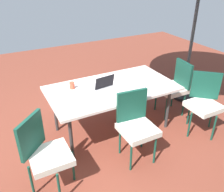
{
  "coord_description": "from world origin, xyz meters",
  "views": [
    {
      "loc": [
        1.55,
        2.95,
        2.43
      ],
      "look_at": [
        0.0,
        0.0,
        0.62
      ],
      "focal_mm": 38.73,
      "sensor_mm": 36.0,
      "label": 1
    }
  ],
  "objects": [
    {
      "name": "chair_northwest",
      "position": [
        -1.27,
        0.7,
        0.55
      ],
      "size": [
        0.59,
        0.59,
        0.98
      ],
      "rotation": [
        0.0,
        0.0,
        2.41
      ],
      "color": "silver",
      "rests_on": "ground_plane"
    },
    {
      "name": "dining_table",
      "position": [
        0.0,
        0.0,
        0.73
      ],
      "size": [
        1.96,
        1.07,
        0.78
      ],
      "color": "silver",
      "rests_on": "ground_plane"
    },
    {
      "name": "ground_plane",
      "position": [
        0.0,
        0.0,
        -0.01
      ],
      "size": [
        10.0,
        10.0,
        0.02
      ],
      "primitive_type": "cube",
      "color": "brown"
    },
    {
      "name": "laptop",
      "position": [
        0.13,
        -0.06,
        0.83
      ],
      "size": [
        0.35,
        0.28,
        0.21
      ],
      "rotation": [
        0.0,
        0.0,
        0.12
      ],
      "color": "#B7B7BC",
      "rests_on": "dining_table"
    },
    {
      "name": "chair_northeast",
      "position": [
        1.24,
        0.71,
        0.55
      ],
      "size": [
        0.59,
        0.59,
        0.98
      ],
      "rotation": [
        0.0,
        0.0,
        3.92
      ],
      "color": "silver",
      "rests_on": "ground_plane"
    },
    {
      "name": "chair_west",
      "position": [
        -1.23,
        0.05,
        0.55
      ],
      "size": [
        0.49,
        0.48,
        0.98
      ],
      "rotation": [
        0.0,
        0.0,
        1.45
      ],
      "color": "silver",
      "rests_on": "ground_plane"
    },
    {
      "name": "cup",
      "position": [
        0.56,
        -0.24,
        0.83
      ],
      "size": [
        0.08,
        0.08,
        0.1
      ],
      "primitive_type": "cylinder",
      "color": "#CC4C33",
      "rests_on": "dining_table"
    },
    {
      "name": "chair_north",
      "position": [
        0.01,
        0.72,
        0.55
      ],
      "size": [
        0.47,
        0.48,
        0.98
      ],
      "rotation": [
        0.0,
        0.0,
        3.05
      ],
      "color": "silver",
      "rests_on": "ground_plane"
    }
  ]
}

